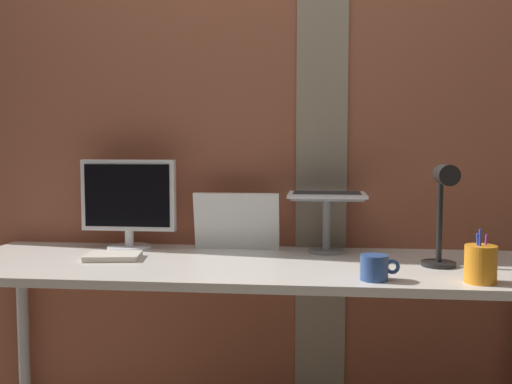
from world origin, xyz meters
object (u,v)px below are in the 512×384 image
object	(u,v)px
laptop	(327,183)
whiteboard_panel	(236,221)
coffee_mug	(375,268)
monitor	(128,200)
pen_cup	(481,264)
desk_lamp	(443,204)

from	to	relation	value
laptop	whiteboard_panel	distance (m)	0.40
whiteboard_panel	coffee_mug	distance (m)	0.71
coffee_mug	monitor	bearing A→B (deg)	154.31
monitor	pen_cup	distance (m)	1.37
monitor	whiteboard_panel	xyz separation A→B (m)	(0.45, 0.02, -0.09)
laptop	whiteboard_panel	bearing A→B (deg)	-172.88
laptop	coffee_mug	distance (m)	0.60
whiteboard_panel	pen_cup	xyz separation A→B (m)	(0.84, -0.48, -0.06)
pen_cup	coffee_mug	bearing A→B (deg)	-179.98
laptop	pen_cup	world-z (taller)	laptop
pen_cup	coffee_mug	world-z (taller)	pen_cup
monitor	whiteboard_panel	world-z (taller)	monitor
desk_lamp	coffee_mug	size ratio (longest dim) A/B	2.92
laptop	desk_lamp	world-z (taller)	laptop
laptop	whiteboard_panel	xyz separation A→B (m)	(-0.37, -0.05, -0.16)
desk_lamp	laptop	bearing A→B (deg)	138.88
whiteboard_panel	coffee_mug	world-z (taller)	whiteboard_panel
monitor	pen_cup	bearing A→B (deg)	-19.77
whiteboard_panel	coffee_mug	xyz separation A→B (m)	(0.51, -0.48, -0.08)
monitor	coffee_mug	bearing A→B (deg)	-25.69
laptop	pen_cup	bearing A→B (deg)	-48.37
laptop	coffee_mug	xyz separation A→B (m)	(0.15, -0.53, -0.23)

